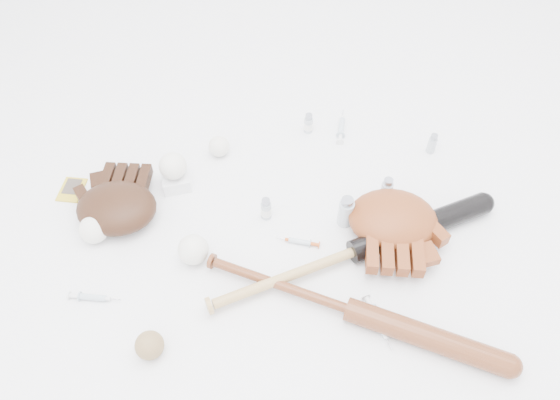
{
  "coord_description": "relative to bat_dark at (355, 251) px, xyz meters",
  "views": [
    {
      "loc": [
        -0.08,
        -0.9,
        1.23
      ],
      "look_at": [
        0.0,
        0.05,
        0.06
      ],
      "focal_mm": 35.0,
      "sensor_mm": 36.0,
      "label": 1
    }
  ],
  "objects": [
    {
      "name": "bat_dark",
      "position": [
        0.0,
        0.0,
        0.0
      ],
      "size": [
        0.84,
        0.33,
        0.06
      ],
      "primitive_type": null,
      "rotation": [
        0.0,
        0.0,
        0.32
      ],
      "color": "black",
      "rests_on": "ground"
    },
    {
      "name": "bat_wood",
      "position": [
        -0.04,
        -0.17,
        -0.0
      ],
      "size": [
        0.74,
        0.42,
        0.06
      ],
      "primitive_type": null,
      "rotation": [
        0.0,
        0.0,
        -0.47
      ],
      "color": "brown",
      "rests_on": "ground"
    },
    {
      "name": "glove_dark",
      "position": [
        -0.64,
        0.19,
        0.02
      ],
      "size": [
        0.3,
        0.3,
        0.1
      ],
      "primitive_type": null,
      "rotation": [
        0.0,
        0.0,
        -0.15
      ],
      "color": "black",
      "rests_on": "ground"
    },
    {
      "name": "glove_tan",
      "position": [
        0.12,
        0.08,
        0.02
      ],
      "size": [
        0.33,
        0.33,
        0.1
      ],
      "primitive_type": null,
      "rotation": [
        0.0,
        0.0,
        2.97
      ],
      "color": "brown",
      "rests_on": "ground"
    },
    {
      "name": "trading_card",
      "position": [
        -0.79,
        0.31,
        -0.03
      ],
      "size": [
        0.08,
        0.1,
        0.01
      ],
      "primitive_type": "cube",
      "rotation": [
        0.0,
        0.0,
        -0.21
      ],
      "color": "gold",
      "rests_on": "ground"
    },
    {
      "name": "pedestal",
      "position": [
        -0.48,
        0.3,
        -0.01
      ],
      "size": [
        0.09,
        0.09,
        0.04
      ],
      "primitive_type": "cube",
      "rotation": [
        0.0,
        0.0,
        0.17
      ],
      "color": "white",
      "rests_on": "ground"
    },
    {
      "name": "baseball_on_pedestal",
      "position": [
        -0.48,
        0.3,
        0.05
      ],
      "size": [
        0.08,
        0.08,
        0.08
      ],
      "primitive_type": "sphere",
      "color": "white",
      "rests_on": "pedestal"
    },
    {
      "name": "baseball_left",
      "position": [
        -0.69,
        0.13,
        0.01
      ],
      "size": [
        0.08,
        0.08,
        0.08
      ],
      "primitive_type": "sphere",
      "color": "white",
      "rests_on": "ground"
    },
    {
      "name": "baseball_upper",
      "position": [
        -0.35,
        0.42,
        0.0
      ],
      "size": [
        0.06,
        0.06,
        0.06
      ],
      "primitive_type": "sphere",
      "color": "white",
      "rests_on": "ground"
    },
    {
      "name": "baseball_mid",
      "position": [
        -0.42,
        0.04,
        0.01
      ],
      "size": [
        0.08,
        0.08,
        0.08
      ],
      "primitive_type": "sphere",
      "color": "white",
      "rests_on": "ground"
    },
    {
      "name": "baseball_aged",
      "position": [
        -0.52,
        -0.22,
        0.0
      ],
      "size": [
        0.07,
        0.07,
        0.07
      ],
      "primitive_type": "sphere",
      "color": "olive",
      "rests_on": "ground"
    },
    {
      "name": "syringe_0",
      "position": [
        -0.68,
        -0.06,
        -0.02
      ],
      "size": [
        0.15,
        0.05,
        0.02
      ],
      "primitive_type": null,
      "rotation": [
        0.0,
        0.0,
        -0.18
      ],
      "color": "#ADBCC6",
      "rests_on": "ground"
    },
    {
      "name": "syringe_1",
      "position": [
        -0.14,
        0.06,
        -0.02
      ],
      "size": [
        0.13,
        0.06,
        0.02
      ],
      "primitive_type": null,
      "rotation": [
        0.0,
        0.0,
        2.85
      ],
      "color": "#ADBCC6",
      "rests_on": "ground"
    },
    {
      "name": "syringe_2",
      "position": [
        0.05,
        0.49,
        -0.02
      ],
      "size": [
        0.07,
        0.17,
        0.02
      ],
      "primitive_type": null,
      "rotation": [
        0.0,
        0.0,
        1.34
      ],
      "color": "#ADBCC6",
      "rests_on": "ground"
    },
    {
      "name": "syringe_3",
      "position": [
        0.02,
        -0.19,
        -0.02
      ],
      "size": [
        0.07,
        0.17,
        0.02
      ],
      "primitive_type": null,
      "rotation": [
        0.0,
        0.0,
        -1.33
      ],
      "color": "#ADBCC6",
      "rests_on": "ground"
    },
    {
      "name": "vial_0",
      "position": [
        0.31,
        0.37,
        0.0
      ],
      "size": [
        0.03,
        0.03,
        0.07
      ],
      "primitive_type": "cylinder",
      "color": "#AFB9C0",
      "rests_on": "ground"
    },
    {
      "name": "vial_1",
      "position": [
        -0.06,
        0.5,
        0.0
      ],
      "size": [
        0.03,
        0.03,
        0.07
      ],
      "primitive_type": "cylinder",
      "color": "#AFB9C0",
      "rests_on": "ground"
    },
    {
      "name": "vial_2",
      "position": [
        0.12,
        0.19,
        0.01
      ],
      "size": [
        0.03,
        0.03,
        0.09
      ],
      "primitive_type": "cylinder",
      "color": "#AFB9C0",
      "rests_on": "ground"
    },
    {
      "name": "vial_3",
      "position": [
        -0.01,
        0.12,
        0.02
      ],
      "size": [
        0.04,
        0.04,
        0.1
      ],
      "primitive_type": "cylinder",
      "color": "#AFB9C0",
      "rests_on": "ground"
    },
    {
      "name": "vial_4",
      "position": [
        -0.22,
        0.16,
        0.01
      ],
      "size": [
        0.03,
        0.03,
        0.07
      ],
      "primitive_type": "cylinder",
      "color": "#AFB9C0",
      "rests_on": "ground"
    }
  ]
}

